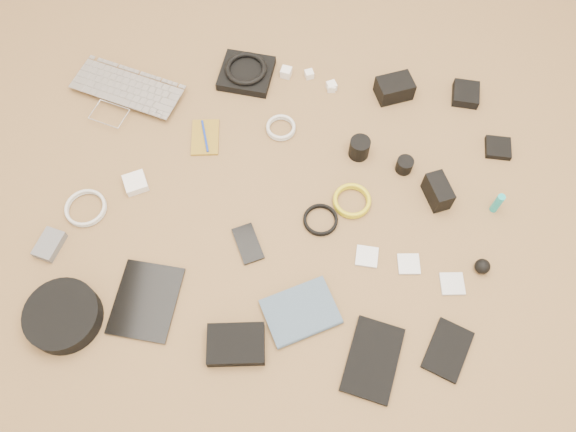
{
  "coord_description": "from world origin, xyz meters",
  "views": [
    {
      "loc": [
        0.07,
        -0.78,
        1.53
      ],
      "look_at": [
        0.04,
        -0.04,
        0.02
      ],
      "focal_mm": 35.0,
      "sensor_mm": 36.0,
      "label": 1
    }
  ],
  "objects_px": {
    "laptop": "(120,101)",
    "dslr_camera": "(394,88)",
    "headphone_case": "(63,316)",
    "paperback": "(311,336)",
    "tablet": "(146,301)",
    "phone": "(248,244)"
  },
  "relations": [
    {
      "from": "laptop",
      "to": "dslr_camera",
      "type": "relative_size",
      "value": 3.21
    },
    {
      "from": "dslr_camera",
      "to": "laptop",
      "type": "bearing_deg",
      "value": 165.91
    },
    {
      "from": "headphone_case",
      "to": "dslr_camera",
      "type": "bearing_deg",
      "value": 41.12
    },
    {
      "from": "dslr_camera",
      "to": "paperback",
      "type": "distance_m",
      "value": 0.88
    },
    {
      "from": "tablet",
      "to": "phone",
      "type": "bearing_deg",
      "value": 41.65
    },
    {
      "from": "tablet",
      "to": "dslr_camera",
      "type": "bearing_deg",
      "value": 53.77
    },
    {
      "from": "paperback",
      "to": "headphone_case",
      "type": "bearing_deg",
      "value": 63.61
    },
    {
      "from": "dslr_camera",
      "to": "phone",
      "type": "height_order",
      "value": "dslr_camera"
    },
    {
      "from": "laptop",
      "to": "headphone_case",
      "type": "relative_size",
      "value": 1.82
    },
    {
      "from": "phone",
      "to": "headphone_case",
      "type": "xyz_separation_m",
      "value": [
        -0.49,
        -0.25,
        0.02
      ]
    },
    {
      "from": "laptop",
      "to": "tablet",
      "type": "xyz_separation_m",
      "value": [
        0.19,
        -0.68,
        -0.01
      ]
    },
    {
      "from": "phone",
      "to": "paperback",
      "type": "relative_size",
      "value": 0.62
    },
    {
      "from": "laptop",
      "to": "tablet",
      "type": "distance_m",
      "value": 0.71
    },
    {
      "from": "phone",
      "to": "paperback",
      "type": "xyz_separation_m",
      "value": [
        0.19,
        -0.27,
        0.0
      ]
    },
    {
      "from": "laptop",
      "to": "tablet",
      "type": "relative_size",
      "value": 1.68
    },
    {
      "from": "dslr_camera",
      "to": "paperback",
      "type": "bearing_deg",
      "value": -125.87
    },
    {
      "from": "tablet",
      "to": "headphone_case",
      "type": "bearing_deg",
      "value": -156.85
    },
    {
      "from": "paperback",
      "to": "laptop",
      "type": "bearing_deg",
      "value": 16.14
    },
    {
      "from": "dslr_camera",
      "to": "tablet",
      "type": "distance_m",
      "value": 1.05
    },
    {
      "from": "phone",
      "to": "paperback",
      "type": "bearing_deg",
      "value": -77.47
    },
    {
      "from": "dslr_camera",
      "to": "headphone_case",
      "type": "distance_m",
      "value": 1.25
    },
    {
      "from": "dslr_camera",
      "to": "tablet",
      "type": "height_order",
      "value": "dslr_camera"
    }
  ]
}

